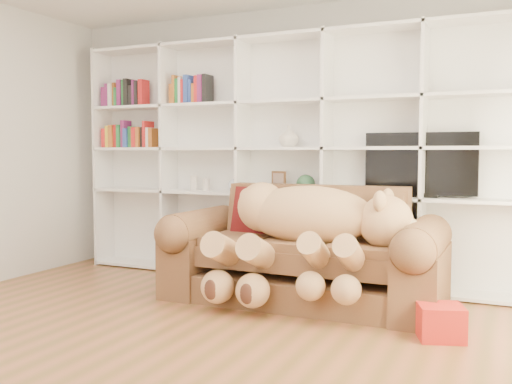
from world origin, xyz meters
The scene contains 14 objects.
floor centered at (0.00, 0.00, 0.00)m, with size 5.00×5.00×0.00m, color brown.
wall_back centered at (0.00, 2.50, 1.35)m, with size 5.00×0.02×2.70m, color silver.
bookshelf centered at (-0.24, 2.36, 1.31)m, with size 4.43×0.35×2.40m.
sofa centered at (0.44, 1.66, 0.37)m, with size 2.30×1.00×0.97m.
teddy_bear centered at (0.53, 1.46, 0.66)m, with size 1.62×0.91×0.94m.
throw_pillow centered at (-0.06, 1.82, 0.72)m, with size 0.45×0.14×0.45m, color #570E12.
gift_box centered at (1.63, 1.09, 0.12)m, with size 0.29×0.27×0.23m, color red.
tv centered at (1.29, 2.35, 1.15)m, with size 0.97×0.18×0.57m.
picture_frame centered at (-0.05, 2.30, 0.98)m, with size 0.16×0.03×0.20m, color #51331B.
green_vase centered at (0.23, 2.30, 0.96)m, with size 0.18×0.18×0.18m, color #2B5335.
figurine_tall centered at (-1.02, 2.30, 0.94)m, with size 0.08×0.08×0.15m, color beige.
figurine_short centered at (-0.87, 2.30, 0.93)m, with size 0.07×0.07×0.13m, color beige.
snow_globe centered at (-0.54, 2.30, 0.93)m, with size 0.12×0.12×0.12m, color silver.
shelf_vase centered at (0.05, 2.30, 1.42)m, with size 0.19×0.19×0.20m, color beige.
Camera 1 is at (2.07, -2.86, 1.26)m, focal length 40.00 mm.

